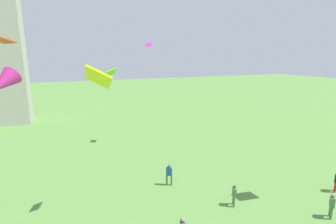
{
  "coord_description": "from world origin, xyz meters",
  "views": [
    {
      "loc": [
        -7.93,
        2.2,
        10.33
      ],
      "look_at": [
        -0.26,
        19.8,
        6.1
      ],
      "focal_mm": 26.59,
      "sensor_mm": 36.0,
      "label": 1
    }
  ],
  "objects_px": {
    "person_4": "(169,173)",
    "kite_flying_5": "(149,44)",
    "person_0": "(332,204)",
    "kite_flying_3": "(2,40)",
    "kite_flying_6": "(98,78)",
    "person_2": "(234,194)",
    "person_3": "(336,180)",
    "kite_flying_1": "(3,83)",
    "kite_flying_0": "(110,73)"
  },
  "relations": [
    {
      "from": "person_4",
      "to": "kite_flying_5",
      "type": "relative_size",
      "value": 1.51
    },
    {
      "from": "person_0",
      "to": "kite_flying_3",
      "type": "height_order",
      "value": "kite_flying_3"
    },
    {
      "from": "kite_flying_5",
      "to": "kite_flying_6",
      "type": "distance_m",
      "value": 18.4
    },
    {
      "from": "person_2",
      "to": "kite_flying_5",
      "type": "relative_size",
      "value": 1.34
    },
    {
      "from": "kite_flying_3",
      "to": "person_3",
      "type": "bearing_deg",
      "value": 108.14
    },
    {
      "from": "kite_flying_5",
      "to": "kite_flying_1",
      "type": "bearing_deg",
      "value": 149.5
    },
    {
      "from": "person_2",
      "to": "kite_flying_0",
      "type": "bearing_deg",
      "value": -77.88
    },
    {
      "from": "kite_flying_0",
      "to": "kite_flying_3",
      "type": "bearing_deg",
      "value": -104.45
    },
    {
      "from": "person_0",
      "to": "person_2",
      "type": "relative_size",
      "value": 1.08
    },
    {
      "from": "person_2",
      "to": "person_3",
      "type": "xyz_separation_m",
      "value": [
        8.54,
        -1.65,
        0.05
      ]
    },
    {
      "from": "kite_flying_1",
      "to": "kite_flying_5",
      "type": "bearing_deg",
      "value": 68.74
    },
    {
      "from": "kite_flying_6",
      "to": "person_4",
      "type": "bearing_deg",
      "value": -40.65
    },
    {
      "from": "person_0",
      "to": "kite_flying_0",
      "type": "xyz_separation_m",
      "value": [
        -12.75,
        6.25,
        8.44
      ]
    },
    {
      "from": "kite_flying_5",
      "to": "kite_flying_6",
      "type": "relative_size",
      "value": 0.64
    },
    {
      "from": "kite_flying_5",
      "to": "kite_flying_0",
      "type": "bearing_deg",
      "value": -178.31
    },
    {
      "from": "person_4",
      "to": "kite_flying_3",
      "type": "relative_size",
      "value": 1.16
    },
    {
      "from": "person_0",
      "to": "kite_flying_5",
      "type": "bearing_deg",
      "value": -113.74
    },
    {
      "from": "person_2",
      "to": "kite_flying_0",
      "type": "xyz_separation_m",
      "value": [
        -7.79,
        2.58,
        8.51
      ]
    },
    {
      "from": "person_3",
      "to": "person_4",
      "type": "bearing_deg",
      "value": 126.76
    },
    {
      "from": "kite_flying_5",
      "to": "kite_flying_6",
      "type": "xyz_separation_m",
      "value": [
        -8.09,
        -16.36,
        -2.32
      ]
    },
    {
      "from": "person_4",
      "to": "kite_flying_6",
      "type": "xyz_separation_m",
      "value": [
        -6.03,
        -6.02,
        8.44
      ]
    },
    {
      "from": "kite_flying_0",
      "to": "person_4",
      "type": "bearing_deg",
      "value": 114.51
    },
    {
      "from": "kite_flying_5",
      "to": "kite_flying_3",
      "type": "bearing_deg",
      "value": 161.09
    },
    {
      "from": "kite_flying_1",
      "to": "kite_flying_0",
      "type": "bearing_deg",
      "value": 2.15
    },
    {
      "from": "kite_flying_1",
      "to": "kite_flying_3",
      "type": "relative_size",
      "value": 1.77
    },
    {
      "from": "person_2",
      "to": "person_3",
      "type": "distance_m",
      "value": 8.7
    },
    {
      "from": "kite_flying_1",
      "to": "kite_flying_6",
      "type": "xyz_separation_m",
      "value": [
        5.15,
        -9.1,
        0.87
      ]
    },
    {
      "from": "kite_flying_6",
      "to": "person_3",
      "type": "bearing_deg",
      "value": -86.02
    },
    {
      "from": "person_2",
      "to": "person_4",
      "type": "distance_m",
      "value": 5.43
    },
    {
      "from": "kite_flying_0",
      "to": "kite_flying_5",
      "type": "xyz_separation_m",
      "value": [
        6.82,
        12.25,
        2.37
      ]
    },
    {
      "from": "kite_flying_0",
      "to": "kite_flying_5",
      "type": "height_order",
      "value": "kite_flying_5"
    },
    {
      "from": "person_2",
      "to": "kite_flying_3",
      "type": "xyz_separation_m",
      "value": [
        -13.4,
        4.3,
        10.37
      ]
    },
    {
      "from": "person_0",
      "to": "kite_flying_0",
      "type": "distance_m",
      "value": 16.52
    },
    {
      "from": "kite_flying_0",
      "to": "person_3",
      "type": "bearing_deg",
      "value": 78.02
    },
    {
      "from": "person_4",
      "to": "kite_flying_1",
      "type": "distance_m",
      "value": 13.86
    },
    {
      "from": "person_0",
      "to": "kite_flying_3",
      "type": "distance_m",
      "value": 22.51
    },
    {
      "from": "kite_flying_1",
      "to": "kite_flying_3",
      "type": "xyz_separation_m",
      "value": [
        0.82,
        -3.28,
        2.68
      ]
    },
    {
      "from": "kite_flying_1",
      "to": "kite_flying_5",
      "type": "distance_m",
      "value": 15.44
    },
    {
      "from": "kite_flying_3",
      "to": "person_4",
      "type": "bearing_deg",
      "value": 124.43
    },
    {
      "from": "person_3",
      "to": "kite_flying_3",
      "type": "height_order",
      "value": "kite_flying_3"
    },
    {
      "from": "person_4",
      "to": "kite_flying_5",
      "type": "xyz_separation_m",
      "value": [
        2.06,
        10.34,
        10.77
      ]
    },
    {
      "from": "person_3",
      "to": "kite_flying_0",
      "type": "bearing_deg",
      "value": 140.22
    },
    {
      "from": "kite_flying_1",
      "to": "kite_flying_5",
      "type": "height_order",
      "value": "kite_flying_5"
    },
    {
      "from": "person_2",
      "to": "person_3",
      "type": "bearing_deg",
      "value": 109.53
    },
    {
      "from": "kite_flying_5",
      "to": "person_4",
      "type": "bearing_deg",
      "value": -160.48
    },
    {
      "from": "kite_flying_1",
      "to": "kite_flying_5",
      "type": "xyz_separation_m",
      "value": [
        13.25,
        7.26,
        3.19
      ]
    },
    {
      "from": "kite_flying_1",
      "to": "kite_flying_6",
      "type": "height_order",
      "value": "kite_flying_6"
    },
    {
      "from": "kite_flying_3",
      "to": "kite_flying_5",
      "type": "height_order",
      "value": "kite_flying_5"
    },
    {
      "from": "person_4",
      "to": "kite_flying_3",
      "type": "distance_m",
      "value": 14.58
    },
    {
      "from": "kite_flying_1",
      "to": "person_2",
      "type": "bearing_deg",
      "value": 11.96
    }
  ]
}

